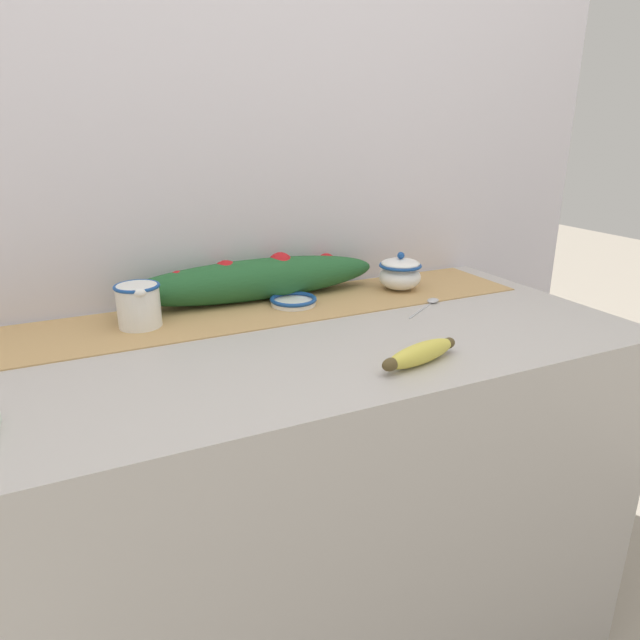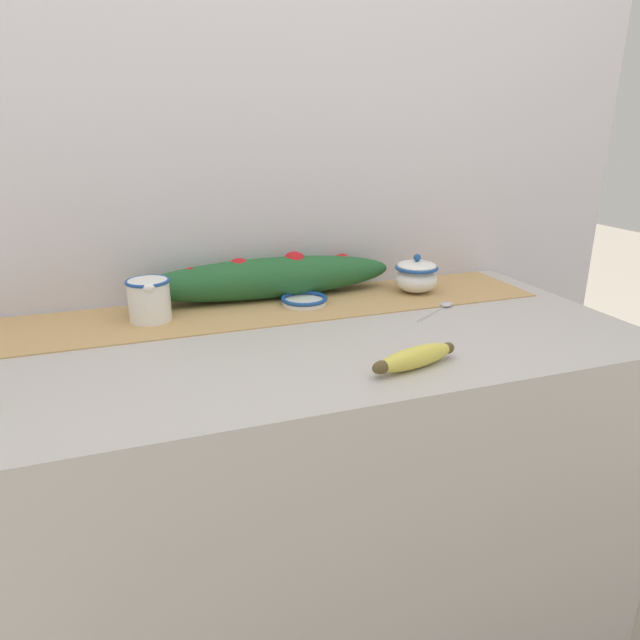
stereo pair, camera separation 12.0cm
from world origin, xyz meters
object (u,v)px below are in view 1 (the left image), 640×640
object	(u,v)px
sugar_bowl	(400,273)
spoon	(431,302)
cream_pitcher	(138,304)
banana	(420,354)
small_dish	(293,301)

from	to	relation	value
sugar_bowl	spoon	distance (m)	0.15
cream_pitcher	banana	size ratio (longest dim) A/B	0.59
sugar_bowl	banana	size ratio (longest dim) A/B	0.58
banana	spoon	world-z (taller)	banana
cream_pitcher	banana	world-z (taller)	cream_pitcher
cream_pitcher	small_dish	size ratio (longest dim) A/B	1.00
cream_pitcher	banana	distance (m)	0.64
cream_pitcher	sugar_bowl	size ratio (longest dim) A/B	1.02
cream_pitcher	small_dish	world-z (taller)	cream_pitcher
cream_pitcher	spoon	distance (m)	0.73
banana	sugar_bowl	bearing A→B (deg)	61.25
sugar_bowl	small_dish	world-z (taller)	sugar_bowl
sugar_bowl	banana	world-z (taller)	sugar_bowl
small_dish	cream_pitcher	bearing A→B (deg)	179.37
sugar_bowl	small_dish	xyz separation A→B (m)	(-0.32, -0.00, -0.04)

